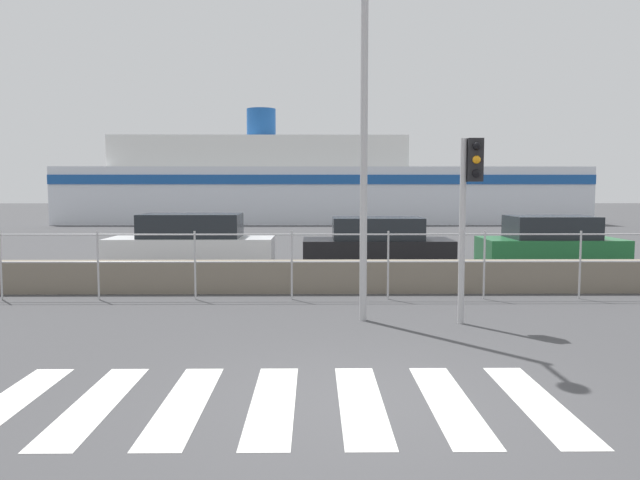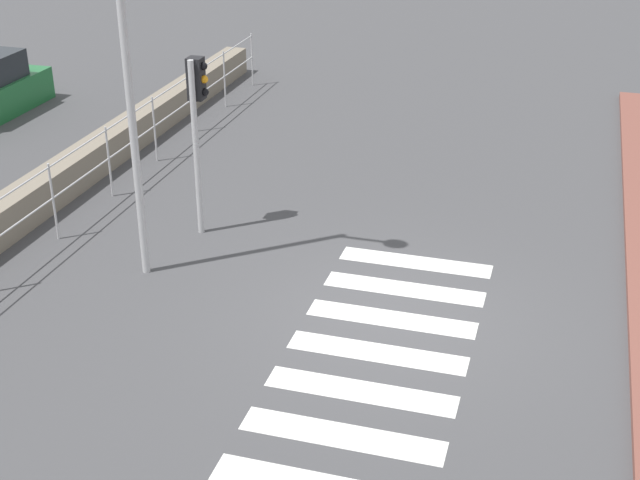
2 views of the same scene
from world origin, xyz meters
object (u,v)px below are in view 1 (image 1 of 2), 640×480
Objects in this scene: streetlamp at (365,76)px; parked_car_black at (377,245)px; parked_car_white at (192,244)px; ferry_boat at (310,187)px; traffic_light_far at (470,188)px; parked_car_green at (550,244)px.

streetlamp reaches higher than parked_car_black.
parked_car_white is at bearing 180.00° from parked_car_black.
parked_car_black is (2.03, -21.96, -1.67)m from ferry_boat.
parked_car_black is (0.96, 7.46, -3.36)m from streetlamp.
ferry_boat is 22.12m from parked_car_black.
traffic_light_far is 0.72× the size of parked_car_black.
ferry_boat is 23.08m from parked_car_green.
ferry_boat is at bearing 95.30° from traffic_light_far.
parked_car_black is at bearing -180.00° from parked_car_green.
streetlamp is (-1.66, 0.04, 1.76)m from traffic_light_far.
parked_car_white is at bearing -180.00° from parked_car_green.
traffic_light_far is at bearing -1.39° from streetlamp.
parked_car_green is (4.18, 7.50, -1.58)m from traffic_light_far.
parked_car_green is (4.88, 0.00, 0.02)m from parked_car_black.
ferry_boat is at bearing 92.08° from streetlamp.
ferry_boat reaches higher than parked_car_black.
parked_car_white is (-3.17, -21.96, -1.62)m from ferry_boat.
streetlamp reaches higher than parked_car_white.
ferry_boat is at bearing 95.29° from parked_car_black.
streetlamp reaches higher than traffic_light_far.
ferry_boat is (-2.73, 29.46, 0.07)m from traffic_light_far.
streetlamp is 9.20m from parked_car_white.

